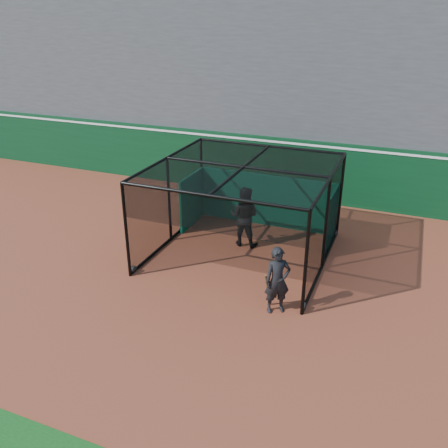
% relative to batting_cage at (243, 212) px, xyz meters
% --- Properties ---
extents(ground, '(120.00, 120.00, 0.00)m').
position_rel_batting_cage_xyz_m(ground, '(-0.26, -2.97, -1.45)').
color(ground, brown).
rests_on(ground, ground).
extents(outfield_wall, '(50.00, 0.50, 2.50)m').
position_rel_batting_cage_xyz_m(outfield_wall, '(-0.26, 5.53, -0.16)').
color(outfield_wall, '#0A381A').
rests_on(outfield_wall, ground).
extents(grandstand, '(50.00, 7.85, 8.95)m').
position_rel_batting_cage_xyz_m(grandstand, '(-0.26, 9.30, 3.03)').
color(grandstand, '#4C4C4F').
rests_on(grandstand, ground).
extents(batting_cage, '(5.26, 5.24, 2.91)m').
position_rel_batting_cage_xyz_m(batting_cage, '(0.00, 0.00, 0.00)').
color(batting_cage, black).
rests_on(batting_cage, ground).
extents(batter, '(1.00, 0.79, 2.02)m').
position_rel_batting_cage_xyz_m(batter, '(-0.18, 0.63, -0.44)').
color(batter, black).
rests_on(batter, ground).
extents(on_deck_player, '(0.80, 0.73, 1.82)m').
position_rel_batting_cage_xyz_m(on_deck_player, '(1.92, -2.69, -0.54)').
color(on_deck_player, black).
rests_on(on_deck_player, ground).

